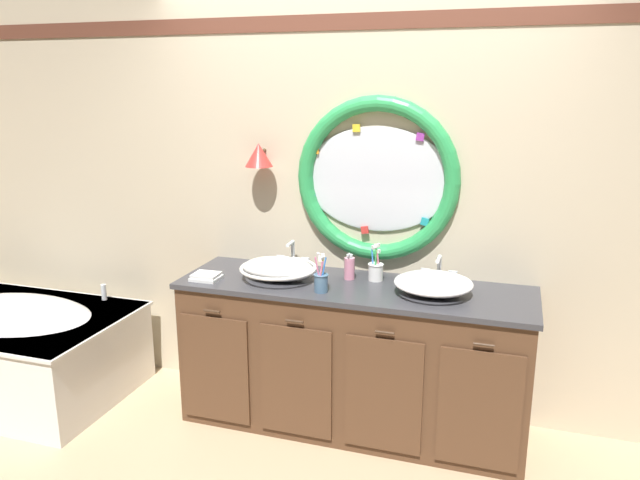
% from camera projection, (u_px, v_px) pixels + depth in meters
% --- Properties ---
extents(ground_plane, '(14.00, 14.00, 0.00)m').
position_uv_depth(ground_plane, '(329.00, 444.00, 3.46)').
color(ground_plane, tan).
extents(back_wall_assembly, '(6.40, 0.26, 2.60)m').
position_uv_depth(back_wall_assembly, '(359.00, 199.00, 3.66)').
color(back_wall_assembly, beige).
rests_on(back_wall_assembly, ground_plane).
extents(vanity_counter, '(2.01, 0.63, 0.88)m').
position_uv_depth(vanity_counter, '(353.00, 356.00, 3.56)').
color(vanity_counter, brown).
rests_on(vanity_counter, ground_plane).
extents(bathtub, '(1.46, 0.98, 0.65)m').
position_uv_depth(bathtub, '(16.00, 344.00, 3.98)').
color(bathtub, white).
rests_on(bathtub, ground_plane).
extents(sink_basin_left, '(0.45, 0.45, 0.13)m').
position_uv_depth(sink_basin_left, '(278.00, 268.00, 3.54)').
color(sink_basin_left, white).
rests_on(sink_basin_left, vanity_counter).
extents(sink_basin_right, '(0.42, 0.42, 0.13)m').
position_uv_depth(sink_basin_right, '(433.00, 283.00, 3.28)').
color(sink_basin_right, white).
rests_on(sink_basin_right, vanity_counter).
extents(faucet_set_left, '(0.22, 0.12, 0.18)m').
position_uv_depth(faucet_set_left, '(293.00, 257.00, 3.76)').
color(faucet_set_left, silver).
rests_on(faucet_set_left, vanity_counter).
extents(faucet_set_right, '(0.21, 0.13, 0.16)m').
position_uv_depth(faucet_set_right, '(439.00, 271.00, 3.50)').
color(faucet_set_right, silver).
rests_on(faucet_set_right, vanity_counter).
extents(toothbrush_holder_left, '(0.08, 0.08, 0.22)m').
position_uv_depth(toothbrush_holder_left, '(321.00, 281.00, 3.33)').
color(toothbrush_holder_left, slate).
rests_on(toothbrush_holder_left, vanity_counter).
extents(toothbrush_holder_right, '(0.09, 0.09, 0.22)m').
position_uv_depth(toothbrush_holder_right, '(376.00, 271.00, 3.52)').
color(toothbrush_holder_right, white).
rests_on(toothbrush_holder_right, vanity_counter).
extents(soap_dispenser, '(0.06, 0.07, 0.16)m').
position_uv_depth(soap_dispenser, '(349.00, 268.00, 3.54)').
color(soap_dispenser, pink).
rests_on(soap_dispenser, vanity_counter).
extents(folded_hand_towel, '(0.16, 0.14, 0.04)m').
position_uv_depth(folded_hand_towel, '(206.00, 277.00, 3.55)').
color(folded_hand_towel, white).
rests_on(folded_hand_towel, vanity_counter).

